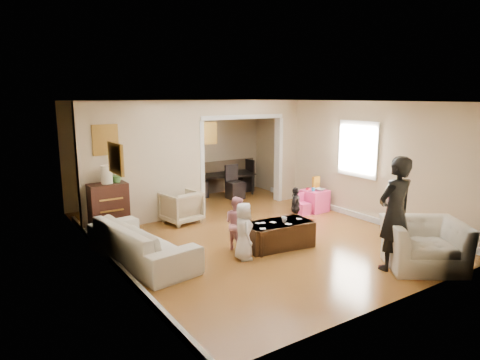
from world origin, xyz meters
TOP-DOWN VIEW (x-y plane):
  - floor at (0.00, 0.00)m, footprint 7.00×7.00m
  - partition_left at (-1.38, 1.80)m, footprint 2.75×0.18m
  - partition_right at (2.48, 1.80)m, footprint 0.55×0.18m
  - partition_header at (1.10, 1.80)m, footprint 2.22×0.18m
  - window_pane at (2.73, -0.40)m, footprint 0.03×0.95m
  - framed_art_partition at (-2.20, 1.70)m, footprint 0.45×0.03m
  - framed_art_sofa_wall at (-2.71, -0.60)m, footprint 0.03×0.55m
  - framed_art_alcove at (1.10, 3.44)m, footprint 0.45×0.03m
  - sofa at (-2.27, -0.28)m, footprint 1.22×2.40m
  - armchair_back at (-0.76, 1.37)m, footprint 0.84×0.86m
  - armchair_front at (1.40, -2.99)m, footprint 1.55×1.52m
  - dresser at (-2.27, 1.50)m, footprint 0.74×0.41m
  - table_lamp at (-2.27, 1.50)m, footprint 0.22×0.22m
  - potted_plant at (-2.07, 1.50)m, footprint 0.29×0.26m
  - coffee_table at (0.05, -0.98)m, footprint 1.30×0.78m
  - coffee_cup at (0.15, -1.03)m, footprint 0.11×0.11m
  - play_table at (2.30, 0.47)m, footprint 0.56×0.56m
  - cereal_box at (2.42, 0.57)m, footprint 0.20×0.08m
  - cyan_cup at (2.20, 0.42)m, footprint 0.08×0.08m
  - toy_block at (2.18, 0.59)m, footprint 0.10×0.09m
  - play_bowl at (2.35, 0.35)m, footprint 0.24×0.24m
  - dining_table at (1.39, 3.21)m, footprint 1.86×1.30m
  - adult_person at (0.94, -2.76)m, footprint 0.68×0.47m
  - child_kneel_a at (-0.80, -1.13)m, footprint 0.44×0.55m
  - child_kneel_b at (-0.65, -0.68)m, footprint 0.46×0.54m
  - child_toddler at (1.10, -0.23)m, footprint 0.53×0.44m
  - craft_papers at (0.04, -0.97)m, footprint 1.03×0.52m

SIDE VIEW (x-z plane):
  - floor at x=0.00m, z-range 0.00..0.00m
  - coffee_table at x=0.05m, z-range 0.00..0.46m
  - play_table at x=2.30m, z-range 0.00..0.51m
  - dining_table at x=1.39m, z-range 0.00..0.59m
  - sofa at x=-2.27m, z-range 0.00..0.67m
  - armchair_back at x=-0.76m, z-range 0.00..0.69m
  - armchair_front at x=1.40m, z-range 0.00..0.76m
  - child_toddler at x=1.10m, z-range 0.00..0.85m
  - craft_papers at x=0.04m, z-range 0.46..0.47m
  - child_kneel_b at x=-0.65m, z-range 0.00..0.97m
  - child_kneel_a at x=-0.80m, z-range 0.00..0.98m
  - dresser at x=-2.27m, z-range 0.00..1.01m
  - coffee_cup at x=0.15m, z-range 0.46..0.55m
  - toy_block at x=2.18m, z-range 0.51..0.56m
  - play_bowl at x=2.35m, z-range 0.51..0.56m
  - cyan_cup at x=2.20m, z-range 0.51..0.59m
  - cereal_box at x=2.42m, z-range 0.51..0.81m
  - adult_person at x=0.94m, z-range 0.00..1.81m
  - potted_plant at x=-2.07m, z-range 1.01..1.34m
  - table_lamp at x=-2.27m, z-range 1.01..1.37m
  - partition_left at x=-1.38m, z-range 0.00..2.60m
  - partition_right at x=2.48m, z-range 0.00..2.60m
  - window_pane at x=2.73m, z-range 1.00..2.10m
  - framed_art_alcove at x=1.10m, z-range 1.42..1.98m
  - framed_art_sofa_wall at x=-2.71m, z-range 1.60..2.00m
  - framed_art_partition at x=-2.20m, z-range 1.58..2.12m
  - partition_header at x=1.10m, z-range 2.25..2.60m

